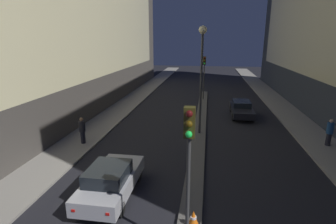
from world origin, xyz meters
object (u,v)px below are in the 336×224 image
(traffic_light_near, at_px, (189,150))
(pedestrian_on_right_sidewalk, at_px, (330,132))
(traffic_light_mid, at_px, (204,68))
(traffic_cone_far, at_px, (193,219))
(car_right_lane, at_px, (241,109))
(street_lamp, at_px, (202,60))
(car_left_lane, at_px, (111,180))
(pedestrian_on_left_sidewalk, at_px, (82,130))

(traffic_light_near, xyz_separation_m, pedestrian_on_right_sidewalk, (8.30, 10.11, -2.60))
(traffic_light_mid, height_order, traffic_cone_far, traffic_light_mid)
(traffic_light_near, xyz_separation_m, traffic_light_mid, (0.00, 22.62, 0.00))
(traffic_light_near, height_order, pedestrian_on_right_sidewalk, traffic_light_near)
(traffic_light_mid, xyz_separation_m, car_right_lane, (3.57, -6.07, -2.93))
(street_lamp, relative_size, car_right_lane, 1.62)
(car_left_lane, height_order, car_right_lane, car_left_lane)
(traffic_light_near, distance_m, traffic_light_mid, 22.62)
(car_left_lane, bearing_deg, pedestrian_on_right_sidewalk, 32.01)
(traffic_light_mid, bearing_deg, car_right_lane, -59.54)
(traffic_light_near, xyz_separation_m, street_lamp, (0.00, 11.14, 1.78))
(traffic_light_near, xyz_separation_m, traffic_cone_far, (0.15, 1.12, -3.19))
(pedestrian_on_left_sidewalk, distance_m, pedestrian_on_right_sidewalk, 15.96)
(street_lamp, distance_m, car_left_lane, 10.27)
(street_lamp, height_order, traffic_cone_far, street_lamp)
(traffic_cone_far, bearing_deg, pedestrian_on_right_sidewalk, 47.80)
(traffic_cone_far, height_order, pedestrian_on_left_sidewalk, pedestrian_on_left_sidewalk)
(traffic_cone_far, distance_m, car_left_lane, 4.05)
(traffic_light_mid, xyz_separation_m, pedestrian_on_left_sidewalk, (-7.53, -14.55, -2.60))
(street_lamp, bearing_deg, traffic_cone_far, -89.14)
(traffic_light_near, distance_m, street_lamp, 11.28)
(traffic_cone_far, distance_m, pedestrian_on_right_sidewalk, 12.15)
(traffic_light_near, bearing_deg, pedestrian_on_left_sidewalk, 133.00)
(traffic_cone_far, bearing_deg, car_right_lane, 77.51)
(pedestrian_on_left_sidewalk, bearing_deg, pedestrian_on_right_sidewalk, 7.34)
(traffic_light_mid, bearing_deg, car_left_lane, -100.15)
(car_right_lane, distance_m, pedestrian_on_left_sidewalk, 13.97)
(car_left_lane, height_order, pedestrian_on_left_sidewalk, pedestrian_on_left_sidewalk)
(car_left_lane, bearing_deg, pedestrian_on_left_sidewalk, 126.36)
(street_lamp, xyz_separation_m, pedestrian_on_left_sidewalk, (-7.53, -3.06, -4.38))
(car_right_lane, bearing_deg, traffic_light_mid, 120.46)
(pedestrian_on_left_sidewalk, relative_size, pedestrian_on_right_sidewalk, 1.00)
(pedestrian_on_right_sidewalk, bearing_deg, traffic_light_near, -129.38)
(traffic_cone_far, bearing_deg, traffic_light_mid, 90.40)
(traffic_light_near, height_order, street_lamp, street_lamp)
(car_right_lane, xyz_separation_m, pedestrian_on_left_sidewalk, (-11.09, -8.48, 0.33))
(car_right_lane, bearing_deg, traffic_cone_far, -102.49)
(traffic_cone_far, xyz_separation_m, pedestrian_on_right_sidewalk, (8.15, 8.99, 0.58))
(car_right_lane, bearing_deg, pedestrian_on_left_sidewalk, -142.61)
(pedestrian_on_left_sidewalk, bearing_deg, traffic_cone_far, -42.14)
(traffic_cone_far, xyz_separation_m, car_right_lane, (3.42, 15.43, 0.25))
(pedestrian_on_left_sidewalk, bearing_deg, car_left_lane, -53.64)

